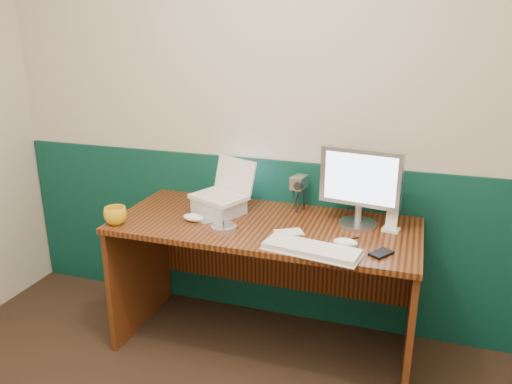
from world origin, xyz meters
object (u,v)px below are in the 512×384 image
(mug, at_px, (115,216))
(keyboard, at_px, (311,250))
(laptop, at_px, (218,179))
(monitor, at_px, (360,188))
(desk, at_px, (264,286))
(camcorder, at_px, (299,193))

(mug, bearing_deg, keyboard, -1.23)
(laptop, xyz_separation_m, keyboard, (0.60, -0.34, -0.19))
(monitor, distance_m, mug, 1.28)
(monitor, bearing_deg, desk, -156.76)
(desk, xyz_separation_m, laptop, (-0.29, 0.06, 0.58))
(mug, relative_size, camcorder, 0.58)
(keyboard, bearing_deg, laptop, 159.11)
(laptop, distance_m, monitor, 0.76)
(monitor, height_order, camcorder, monitor)
(keyboard, xyz_separation_m, mug, (-1.05, 0.02, 0.03))
(desk, distance_m, monitor, 0.76)
(laptop, bearing_deg, desk, 11.50)
(laptop, relative_size, monitor, 0.68)
(desk, bearing_deg, monitor, 14.38)
(laptop, bearing_deg, monitor, 28.03)
(laptop, xyz_separation_m, camcorder, (0.41, 0.18, -0.10))
(keyboard, height_order, camcorder, camcorder)
(keyboard, distance_m, camcorder, 0.56)
(desk, height_order, keyboard, keyboard)
(monitor, bearing_deg, laptop, -166.65)
(desk, height_order, camcorder, camcorder)
(monitor, distance_m, camcorder, 0.38)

